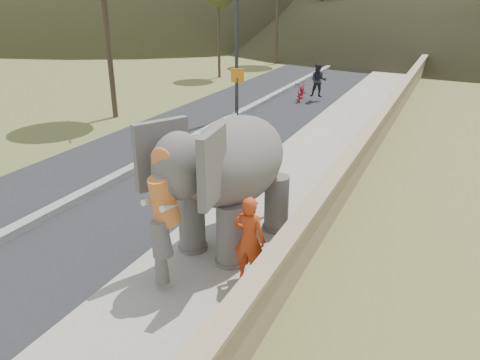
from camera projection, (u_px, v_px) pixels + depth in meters
name	position (u px, v px, depth m)	size (l,w,h in m)	color
road	(169.00, 153.00, 16.94)	(7.00, 120.00, 0.03)	black
median	(169.00, 150.00, 16.90)	(0.35, 120.00, 0.22)	black
walkway	(302.00, 172.00, 14.96)	(3.00, 120.00, 0.15)	#9E9687
parapet	(355.00, 165.00, 14.14)	(0.30, 120.00, 1.10)	tan
lamppost	(243.00, 6.00, 19.82)	(1.76, 0.36, 8.00)	#2B2A2F
signboard	(237.00, 86.00, 20.13)	(0.60, 0.08, 2.40)	#2D2D33
elephant_and_man	(236.00, 179.00, 10.22)	(2.73, 4.41, 2.98)	#67615D
motorcyclist	(309.00, 86.00, 24.70)	(1.87, 1.97, 2.00)	maroon
trees	(419.00, 18.00, 27.51)	(48.11, 43.72, 9.00)	#473828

